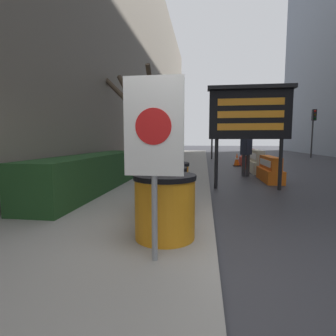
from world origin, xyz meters
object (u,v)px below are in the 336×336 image
object	(u,v)px
jersey_barrier_red_striped	(247,159)
traffic_light_far_side	(313,123)
barrel_drum_foreground	(165,206)
barrel_drum_middle	(162,192)
message_board	(249,114)
pedestrian_worker	(246,150)
traffic_light_near_curb	(212,115)
traffic_cone_near	(237,160)
warning_sign	(154,139)
barrel_drum_back	(169,183)
jersey_barrier_cream	(256,163)
jersey_barrier_orange_far	(270,170)

from	to	relation	value
jersey_barrier_red_striped	traffic_light_far_side	distance (m)	10.01
barrel_drum_foreground	jersey_barrier_red_striped	distance (m)	10.98
barrel_drum_middle	traffic_light_far_side	bearing A→B (deg)	63.07
message_board	pedestrian_worker	xyz separation A→B (m)	(0.36, 2.74, -1.07)
barrel_drum_foreground	traffic_light_near_curb	xyz separation A→B (m)	(1.02, 15.85, 2.60)
barrel_drum_foreground	traffic_cone_near	bearing A→B (deg)	78.68
warning_sign	jersey_barrier_red_striped	world-z (taller)	warning_sign
message_board	traffic_light_near_curb	xyz separation A→B (m)	(-0.67, 11.58, 1.07)
barrel_drum_back	barrel_drum_foreground	bearing A→B (deg)	-83.85
barrel_drum_middle	jersey_barrier_cream	world-z (taller)	jersey_barrier_cream
message_board	traffic_cone_near	xyz separation A→B (m)	(0.51, 6.71, -1.74)
traffic_light_near_curb	traffic_light_far_side	distance (m)	8.08
barrel_drum_back	message_board	xyz separation A→B (m)	(1.87, 2.54, 1.54)
barrel_drum_foreground	traffic_cone_near	xyz separation A→B (m)	(2.20, 10.97, -0.21)
jersey_barrier_orange_far	jersey_barrier_red_striped	size ratio (longest dim) A/B	0.87
barrel_drum_back	pedestrian_worker	bearing A→B (deg)	67.03
jersey_barrier_red_striped	traffic_light_near_curb	distance (m)	6.10
barrel_drum_middle	jersey_barrier_red_striped	xyz separation A→B (m)	(2.84, 9.79, -0.13)
barrel_drum_back	traffic_light_far_side	distance (m)	18.95
barrel_drum_middle	warning_sign	xyz separation A→B (m)	(0.16, -1.52, 0.85)
jersey_barrier_orange_far	message_board	bearing A→B (deg)	-121.05
barrel_drum_foreground	barrel_drum_middle	xyz separation A→B (m)	(-0.17, 0.86, 0.00)
message_board	jersey_barrier_cream	xyz separation A→B (m)	(0.98, 4.00, -1.66)
warning_sign	jersey_barrier_cream	distance (m)	9.36
jersey_barrier_orange_far	jersey_barrier_cream	distance (m)	2.37
barrel_drum_middle	jersey_barrier_orange_far	world-z (taller)	barrel_drum_middle
jersey_barrier_orange_far	traffic_cone_near	distance (m)	5.10
barrel_drum_foreground	message_board	size ratio (longest dim) A/B	0.29
barrel_drum_middle	pedestrian_worker	distance (m)	6.55
message_board	jersey_barrier_orange_far	size ratio (longest dim) A/B	1.52
barrel_drum_middle	traffic_cone_near	xyz separation A→B (m)	(2.37, 10.11, -0.21)
jersey_barrier_red_striped	traffic_light_near_curb	size ratio (longest dim) A/B	0.49
traffic_light_near_curb	message_board	bearing A→B (deg)	-86.69
jersey_barrier_orange_far	barrel_drum_foreground	bearing A→B (deg)	-114.34
message_board	warning_sign	bearing A→B (deg)	-109.05
barrel_drum_back	jersey_barrier_red_striped	size ratio (longest dim) A/B	0.38
barrel_drum_foreground	jersey_barrier_orange_far	distance (m)	6.47
traffic_cone_near	barrel_drum_middle	bearing A→B (deg)	-103.19
warning_sign	traffic_light_near_curb	xyz separation A→B (m)	(1.03, 16.51, 1.76)
jersey_barrier_orange_far	jersey_barrier_cream	world-z (taller)	jersey_barrier_cream
warning_sign	jersey_barrier_orange_far	xyz separation A→B (m)	(2.68, 6.55, -1.02)
barrel_drum_foreground	jersey_barrier_cream	world-z (taller)	jersey_barrier_cream
barrel_drum_foreground	traffic_light_near_curb	world-z (taller)	traffic_light_near_curb
barrel_drum_back	traffic_cone_near	bearing A→B (deg)	75.55
barrel_drum_middle	warning_sign	distance (m)	1.74
warning_sign	traffic_light_far_side	world-z (taller)	traffic_light_far_side
jersey_barrier_cream	traffic_light_near_curb	distance (m)	8.23
barrel_drum_middle	traffic_light_far_side	xyz separation A→B (m)	(8.87, 17.46, 2.13)
message_board	traffic_light_far_side	size ratio (longest dim) A/B	0.77
barrel_drum_foreground	traffic_cone_near	distance (m)	11.19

